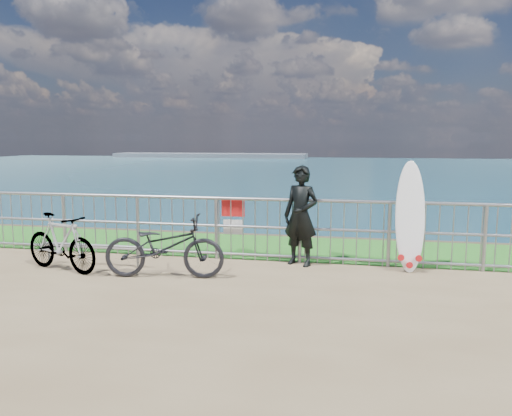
% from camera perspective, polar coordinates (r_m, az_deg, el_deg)
% --- Properties ---
extents(grass_strip, '(120.00, 120.00, 0.00)m').
position_cam_1_polar(grass_strip, '(10.00, -0.04, -4.39)').
color(grass_strip, '#1D661C').
rests_on(grass_strip, ground).
extents(seascape, '(260.00, 260.00, 5.00)m').
position_cam_1_polar(seascape, '(161.10, -5.27, 5.81)').
color(seascape, brown).
rests_on(seascape, ground).
extents(railing, '(10.06, 0.10, 1.13)m').
position_cam_1_polar(railing, '(8.83, -1.34, -2.29)').
color(railing, gray).
rests_on(railing, ground).
extents(surfer, '(0.73, 0.61, 1.70)m').
position_cam_1_polar(surfer, '(8.48, 5.14, -0.89)').
color(surfer, black).
rests_on(surfer, ground).
extents(surfboard, '(0.49, 0.44, 1.81)m').
position_cam_1_polar(surfboard, '(8.47, 17.20, -1.37)').
color(surfboard, silver).
rests_on(surfboard, ground).
extents(bicycle_near, '(1.94, 0.90, 0.98)m').
position_cam_1_polar(bicycle_near, '(7.88, -10.45, -4.36)').
color(bicycle_near, black).
rests_on(bicycle_near, ground).
extents(bicycle_far, '(1.64, 0.93, 0.95)m').
position_cam_1_polar(bicycle_far, '(8.72, -21.40, -3.69)').
color(bicycle_far, black).
rests_on(bicycle_far, ground).
extents(bike_rack, '(1.84, 0.05, 0.38)m').
position_cam_1_polar(bike_rack, '(8.91, -18.21, -4.33)').
color(bike_rack, gray).
rests_on(bike_rack, ground).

